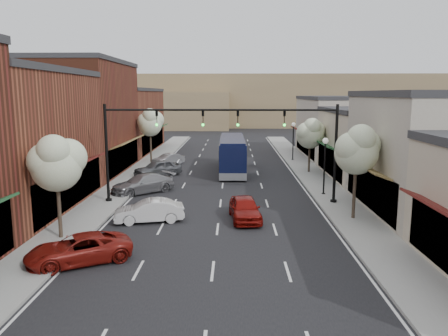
# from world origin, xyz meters

# --- Properties ---
(ground) EXTENTS (160.00, 160.00, 0.00)m
(ground) POSITION_xyz_m (0.00, 0.00, 0.00)
(ground) COLOR black
(ground) RESTS_ON ground
(sidewalk_left) EXTENTS (2.80, 73.00, 0.15)m
(sidewalk_left) POSITION_xyz_m (-8.40, 18.50, 0.07)
(sidewalk_left) COLOR gray
(sidewalk_left) RESTS_ON ground
(sidewalk_right) EXTENTS (2.80, 73.00, 0.15)m
(sidewalk_right) POSITION_xyz_m (8.40, 18.50, 0.07)
(sidewalk_right) COLOR gray
(sidewalk_right) RESTS_ON ground
(curb_left) EXTENTS (0.25, 73.00, 0.17)m
(curb_left) POSITION_xyz_m (-7.00, 18.50, 0.07)
(curb_left) COLOR gray
(curb_left) RESTS_ON ground
(curb_right) EXTENTS (0.25, 73.00, 0.17)m
(curb_right) POSITION_xyz_m (7.00, 18.50, 0.07)
(curb_right) COLOR gray
(curb_right) RESTS_ON ground
(bldg_left_midnear) EXTENTS (10.14, 14.10, 9.40)m
(bldg_left_midnear) POSITION_xyz_m (-14.23, 6.00, 4.66)
(bldg_left_midnear) COLOR brown
(bldg_left_midnear) RESTS_ON ground
(bldg_left_midfar) EXTENTS (10.14, 14.10, 10.90)m
(bldg_left_midfar) POSITION_xyz_m (-14.24, 20.00, 5.40)
(bldg_left_midfar) COLOR #612C1B
(bldg_left_midfar) RESTS_ON ground
(bldg_left_far) EXTENTS (10.14, 18.10, 8.40)m
(bldg_left_far) POSITION_xyz_m (-14.22, 36.00, 4.16)
(bldg_left_far) COLOR brown
(bldg_left_far) RESTS_ON ground
(bldg_right_midnear) EXTENTS (9.14, 12.10, 7.90)m
(bldg_right_midnear) POSITION_xyz_m (13.72, 6.00, 3.91)
(bldg_right_midnear) COLOR #ABA292
(bldg_right_midnear) RESTS_ON ground
(bldg_right_midfar) EXTENTS (9.14, 12.10, 6.40)m
(bldg_right_midfar) POSITION_xyz_m (13.70, 18.00, 3.17)
(bldg_right_midfar) COLOR #B7A792
(bldg_right_midfar) RESTS_ON ground
(bldg_right_far) EXTENTS (9.14, 16.10, 7.40)m
(bldg_right_far) POSITION_xyz_m (13.71, 32.00, 3.66)
(bldg_right_far) COLOR #ABA292
(bldg_right_far) RESTS_ON ground
(hill_far) EXTENTS (120.00, 30.00, 12.00)m
(hill_far) POSITION_xyz_m (0.00, 90.00, 6.00)
(hill_far) COLOR #7A6647
(hill_far) RESTS_ON ground
(hill_near) EXTENTS (50.00, 20.00, 8.00)m
(hill_near) POSITION_xyz_m (-25.00, 78.00, 4.00)
(hill_near) COLOR #7A6647
(hill_near) RESTS_ON ground
(signal_mast_right) EXTENTS (8.22, 0.46, 7.00)m
(signal_mast_right) POSITION_xyz_m (5.62, 8.00, 4.62)
(signal_mast_right) COLOR black
(signal_mast_right) RESTS_ON ground
(signal_mast_left) EXTENTS (8.22, 0.46, 7.00)m
(signal_mast_left) POSITION_xyz_m (-5.62, 8.00, 4.62)
(signal_mast_left) COLOR black
(signal_mast_left) RESTS_ON ground
(tree_right_near) EXTENTS (2.85, 2.65, 5.95)m
(tree_right_near) POSITION_xyz_m (8.35, 3.94, 4.45)
(tree_right_near) COLOR #47382B
(tree_right_near) RESTS_ON ground
(tree_right_far) EXTENTS (2.85, 2.65, 5.43)m
(tree_right_far) POSITION_xyz_m (8.35, 19.94, 3.99)
(tree_right_far) COLOR #47382B
(tree_right_far) RESTS_ON ground
(tree_left_near) EXTENTS (2.85, 2.65, 5.69)m
(tree_left_near) POSITION_xyz_m (-8.25, -0.06, 4.22)
(tree_left_near) COLOR #47382B
(tree_left_near) RESTS_ON ground
(tree_left_far) EXTENTS (2.85, 2.65, 6.13)m
(tree_left_far) POSITION_xyz_m (-8.25, 25.94, 4.60)
(tree_left_far) COLOR #47382B
(tree_left_far) RESTS_ON ground
(lamp_post_near) EXTENTS (0.44, 0.44, 4.44)m
(lamp_post_near) POSITION_xyz_m (7.80, 10.50, 3.01)
(lamp_post_near) COLOR black
(lamp_post_near) RESTS_ON ground
(lamp_post_far) EXTENTS (0.44, 0.44, 4.44)m
(lamp_post_far) POSITION_xyz_m (7.80, 28.00, 3.01)
(lamp_post_far) COLOR black
(lamp_post_far) RESTS_ON ground
(coach_bus) EXTENTS (2.60, 11.19, 3.42)m
(coach_bus) POSITION_xyz_m (0.80, 20.84, 1.79)
(coach_bus) COLOR black
(coach_bus) RESTS_ON ground
(red_hatchback) EXTENTS (2.18, 4.47, 1.47)m
(red_hatchback) POSITION_xyz_m (1.62, 3.88, 0.73)
(red_hatchback) COLOR maroon
(red_hatchback) RESTS_ON ground
(parked_car_a) EXTENTS (5.20, 4.18, 1.32)m
(parked_car_a) POSITION_xyz_m (-6.20, -3.19, 0.66)
(parked_car_a) COLOR maroon
(parked_car_a) RESTS_ON ground
(parked_car_b) EXTENTS (4.39, 2.33, 1.37)m
(parked_car_b) POSITION_xyz_m (-4.20, 3.36, 0.69)
(parked_car_b) COLOR silver
(parked_car_b) RESTS_ON ground
(parked_car_c) EXTENTS (5.25, 4.86, 1.48)m
(parked_car_c) POSITION_xyz_m (-6.20, 11.16, 0.74)
(parked_car_c) COLOR gray
(parked_car_c) RESTS_ON ground
(parked_car_d) EXTENTS (4.72, 4.19, 1.55)m
(parked_car_d) POSITION_xyz_m (-6.20, 18.11, 0.77)
(parked_car_d) COLOR #525459
(parked_car_d) RESTS_ON ground
(parked_car_e) EXTENTS (3.53, 3.66, 1.24)m
(parked_car_e) POSITION_xyz_m (-6.20, 24.69, 0.62)
(parked_car_e) COLOR #A7A7AC
(parked_car_e) RESTS_ON ground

